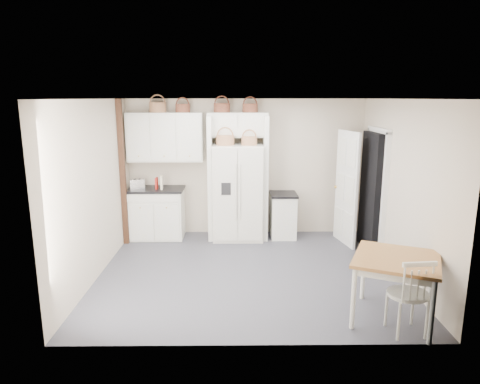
{
  "coord_description": "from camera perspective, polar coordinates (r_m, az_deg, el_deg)",
  "views": [
    {
      "loc": [
        -0.19,
        -6.15,
        2.62
      ],
      "look_at": [
        -0.12,
        0.4,
        1.17
      ],
      "focal_mm": 32.0,
      "sensor_mm": 36.0,
      "label": 1
    }
  ],
  "objects": [
    {
      "name": "bridge_cabinet",
      "position": [
        8.0,
        -0.3,
        8.94
      ],
      "size": [
        1.12,
        0.34,
        0.45
      ],
      "primitive_type": "cube",
      "color": "white",
      "rests_on": "wall_back"
    },
    {
      "name": "doorway_void",
      "position": [
        7.69,
        17.21,
        -0.04
      ],
      "size": [
        0.18,
        0.85,
        2.05
      ],
      "primitive_type": "cube",
      "color": "black",
      "rests_on": "floor"
    },
    {
      "name": "wall_right",
      "position": [
        6.75,
        20.62,
        0.4
      ],
      "size": [
        0.0,
        4.0,
        4.0
      ],
      "primitive_type": "plane",
      "rotation": [
        1.57,
        0.0,
        -1.57
      ],
      "color": "beige",
      "rests_on": "floor"
    },
    {
      "name": "basket_bridge_b",
      "position": [
        7.99,
        1.36,
        11.13
      ],
      "size": [
        0.28,
        0.28,
        0.16
      ],
      "primitive_type": "cylinder",
      "color": "#5D221B",
      "rests_on": "bridge_cabinet"
    },
    {
      "name": "wall_left",
      "position": [
        6.62,
        -18.71,
        0.33
      ],
      "size": [
        0.0,
        4.0,
        4.0
      ],
      "primitive_type": "plane",
      "rotation": [
        1.57,
        0.0,
        1.57
      ],
      "color": "beige",
      "rests_on": "floor"
    },
    {
      "name": "basket_upper_c",
      "position": [
        8.04,
        -7.65,
        11.01
      ],
      "size": [
        0.27,
        0.27,
        0.15
      ],
      "primitive_type": "cylinder",
      "color": "#5D221B",
      "rests_on": "upper_cabinet"
    },
    {
      "name": "toaster",
      "position": [
        8.16,
        -13.52,
        1.05
      ],
      "size": [
        0.29,
        0.21,
        0.18
      ],
      "primitive_type": "cube",
      "rotation": [
        0.0,
        0.0,
        0.25
      ],
      "color": "silver",
      "rests_on": "counter_left"
    },
    {
      "name": "basket_bridge_a",
      "position": [
        7.99,
        -2.44,
        11.14
      ],
      "size": [
        0.3,
        0.3,
        0.17
      ],
      "primitive_type": "cylinder",
      "color": "#5D221B",
      "rests_on": "bridge_cabinet"
    },
    {
      "name": "cookbook_cream",
      "position": [
        8.04,
        -10.42,
        1.25
      ],
      "size": [
        0.05,
        0.17,
        0.24
      ],
      "primitive_type": "cube",
      "rotation": [
        0.0,
        0.0,
        0.1
      ],
      "color": "#F3E7BE",
      "rests_on": "counter_left"
    },
    {
      "name": "counter_left",
      "position": [
        8.17,
        -11.13,
        0.37
      ],
      "size": [
        1.03,
        0.67,
        0.04
      ],
      "primitive_type": "cube",
      "color": "black",
      "rests_on": "base_cab_left"
    },
    {
      "name": "dining_table",
      "position": [
        5.53,
        19.89,
        -12.01
      ],
      "size": [
        1.25,
        1.25,
        0.79
      ],
      "primitive_type": "cube",
      "rotation": [
        0.0,
        0.0,
        -0.42
      ],
      "color": "olive",
      "rests_on": "floor"
    },
    {
      "name": "refrigerator",
      "position": [
        8.0,
        -0.29,
        0.01
      ],
      "size": [
        0.92,
        0.74,
        1.78
      ],
      "primitive_type": "cube",
      "color": "silver",
      "rests_on": "floor"
    },
    {
      "name": "door_slab",
      "position": [
        7.91,
        14.0,
        0.48
      ],
      "size": [
        0.21,
        0.79,
        2.05
      ],
      "primitive_type": "cube",
      "rotation": [
        0.0,
        0.0,
        -1.36
      ],
      "color": "white",
      "rests_on": "floor"
    },
    {
      "name": "fridge_panel_right",
      "position": [
        8.01,
        3.36,
        1.89
      ],
      "size": [
        0.08,
        0.6,
        2.3
      ],
      "primitive_type": "cube",
      "color": "white",
      "rests_on": "floor"
    },
    {
      "name": "counter_right",
      "position": [
        8.1,
        5.83,
        -0.32
      ],
      "size": [
        0.5,
        0.59,
        0.04
      ],
      "primitive_type": "cube",
      "color": "black",
      "rests_on": "base_cab_right"
    },
    {
      "name": "windsor_chair",
      "position": [
        5.26,
        21.47,
        -12.54
      ],
      "size": [
        0.5,
        0.46,
        0.94
      ],
      "primitive_type": "cube",
      "rotation": [
        0.0,
        0.0,
        0.09
      ],
      "color": "white",
      "rests_on": "floor"
    },
    {
      "name": "basket_fridge_b",
      "position": [
        7.75,
        1.24,
        6.84
      ],
      "size": [
        0.28,
        0.28,
        0.15
      ],
      "primitive_type": "cylinder",
      "color": "#A36843",
      "rests_on": "refrigerator"
    },
    {
      "name": "trim_post",
      "position": [
        7.88,
        -15.37,
        2.4
      ],
      "size": [
        0.09,
        0.09,
        2.6
      ],
      "primitive_type": "cube",
      "color": "#452610",
      "rests_on": "floor"
    },
    {
      "name": "floor",
      "position": [
        6.69,
        1.1,
        -10.57
      ],
      "size": [
        4.5,
        4.5,
        0.0
      ],
      "primitive_type": "plane",
      "color": "#46464F",
      "rests_on": "ground"
    },
    {
      "name": "basket_upper_b",
      "position": [
        8.11,
        -10.91,
        11.01
      ],
      "size": [
        0.31,
        0.31,
        0.18
      ],
      "primitive_type": "cylinder",
      "color": "#A36843",
      "rests_on": "upper_cabinet"
    },
    {
      "name": "upper_cabinet",
      "position": [
        8.12,
        -9.95,
        7.22
      ],
      "size": [
        1.4,
        0.34,
        0.9
      ],
      "primitive_type": "cube",
      "color": "white",
      "rests_on": "wall_back"
    },
    {
      "name": "base_cab_left",
      "position": [
        8.28,
        -10.99,
        -2.87
      ],
      "size": [
        0.99,
        0.63,
        0.92
      ],
      "primitive_type": "cube",
      "color": "white",
      "rests_on": "floor"
    },
    {
      "name": "ceiling",
      "position": [
        6.15,
        1.21,
        12.31
      ],
      "size": [
        4.5,
        4.5,
        0.0
      ],
      "primitive_type": "plane",
      "color": "white",
      "rests_on": "wall_back"
    },
    {
      "name": "wall_back",
      "position": [
        8.26,
        0.74,
        3.29
      ],
      "size": [
        4.5,
        0.0,
        4.5
      ],
      "primitive_type": "plane",
      "rotation": [
        1.57,
        0.0,
        0.0
      ],
      "color": "beige",
      "rests_on": "floor"
    },
    {
      "name": "cookbook_red",
      "position": [
        8.06,
        -11.06,
        1.14
      ],
      "size": [
        0.04,
        0.14,
        0.21
      ],
      "primitive_type": "cube",
      "rotation": [
        0.0,
        0.0,
        -0.03
      ],
      "color": "#B31E16",
      "rests_on": "counter_left"
    },
    {
      "name": "base_cab_right",
      "position": [
        8.21,
        5.76,
        -3.22
      ],
      "size": [
        0.46,
        0.55,
        0.81
      ],
      "primitive_type": "cube",
      "color": "white",
      "rests_on": "floor"
    },
    {
      "name": "fridge_panel_left",
      "position": [
        8.0,
        -3.95,
        1.88
      ],
      "size": [
        0.08,
        0.6,
        2.3
      ],
      "primitive_type": "cube",
      "color": "white",
      "rests_on": "floor"
    },
    {
      "name": "basket_fridge_a",
      "position": [
        7.75,
        -1.99,
        6.92
      ],
      "size": [
        0.32,
        0.32,
        0.17
      ],
      "primitive_type": "cylinder",
      "color": "#A36843",
      "rests_on": "refrigerator"
    }
  ]
}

